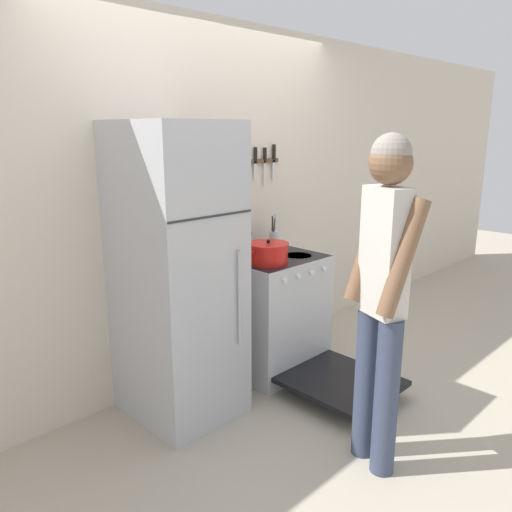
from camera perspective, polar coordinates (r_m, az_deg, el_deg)
The scene contains 9 objects.
ground_plane at distance 4.04m, azimuth -4.88°, elevation -12.17°, with size 14.00×14.00×0.00m, color #B2A893.
wall_back at distance 3.68m, azimuth -5.60°, elevation 6.07°, with size 10.00×0.06×2.55m.
refrigerator at distance 3.13m, azimuth -9.01°, elevation -2.10°, with size 0.60×0.73×1.85m.
stove_range at distance 3.81m, azimuth 2.02°, elevation -6.60°, with size 0.71×1.36×0.88m.
dutch_oven_pot at distance 3.48m, azimuth 1.40°, elevation 0.34°, with size 0.33×0.29×0.17m.
tea_kettle at distance 3.67m, azimuth -1.39°, elevation 1.01°, with size 0.25×0.20×0.24m.
utensil_jar at distance 3.90m, azimuth 2.01°, elevation 1.96°, with size 0.07×0.07×0.28m.
person at distance 2.62m, azimuth 14.27°, elevation -3.48°, with size 0.37×0.43×1.78m.
wall_knife_strip at distance 3.99m, azimuth 0.99°, elevation 10.95°, with size 0.31×0.03×0.32m.
Camera 1 is at (-2.29, -2.80, 1.79)m, focal length 35.00 mm.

